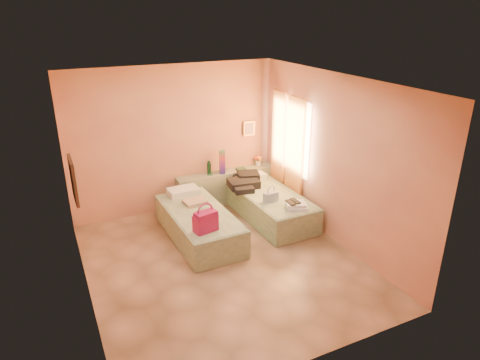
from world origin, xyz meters
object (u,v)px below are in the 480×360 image
(bed_right, at_px, (270,206))
(magenta_handbag, at_px, (205,221))
(bed_left, at_px, (199,224))
(water_bottle, at_px, (209,168))
(towel_stack, at_px, (297,205))
(green_book, at_px, (241,169))
(blue_handbag, at_px, (271,197))
(flower_vase, at_px, (258,160))
(headboard_ledge, at_px, (226,186))

(bed_right, relative_size, magenta_handbag, 5.54)
(bed_left, bearing_deg, magenta_handbag, -102.41)
(water_bottle, distance_m, towel_stack, 2.00)
(water_bottle, bearing_deg, towel_stack, -62.14)
(green_book, xyz_separation_m, blue_handbag, (-0.04, -1.31, -0.08))
(flower_vase, height_order, blue_handbag, flower_vase)
(flower_vase, bearing_deg, bed_left, -145.52)
(water_bottle, bearing_deg, bed_right, -51.34)
(magenta_handbag, xyz_separation_m, towel_stack, (1.72, 0.08, -0.12))
(towel_stack, bearing_deg, magenta_handbag, -177.28)
(bed_right, distance_m, flower_vase, 1.26)
(headboard_ledge, height_order, water_bottle, water_bottle)
(bed_left, distance_m, water_bottle, 1.43)
(bed_left, bearing_deg, flower_vase, 33.33)
(magenta_handbag, distance_m, towel_stack, 1.73)
(magenta_handbag, height_order, blue_handbag, magenta_handbag)
(bed_left, height_order, green_book, green_book)
(bed_left, xyz_separation_m, magenta_handbag, (-0.14, -0.69, 0.42))
(green_book, xyz_separation_m, flower_vase, (0.44, 0.09, 0.11))
(bed_right, relative_size, blue_handbag, 7.54)
(headboard_ledge, bearing_deg, blue_handbag, -78.11)
(magenta_handbag, bearing_deg, bed_right, 16.19)
(flower_vase, xyz_separation_m, towel_stack, (-0.21, -1.84, -0.22))
(magenta_handbag, bearing_deg, green_book, 40.18)
(bed_right, height_order, flower_vase, flower_vase)
(towel_stack, bearing_deg, bed_right, 98.63)
(bed_left, relative_size, magenta_handbag, 5.54)
(headboard_ledge, height_order, bed_left, headboard_ledge)
(water_bottle, distance_m, blue_handbag, 1.48)
(bed_left, xyz_separation_m, towel_stack, (1.58, -0.61, 0.30))
(bed_right, distance_m, water_bottle, 1.41)
(headboard_ledge, bearing_deg, water_bottle, -175.11)
(water_bottle, relative_size, towel_stack, 0.80)
(blue_handbag, bearing_deg, headboard_ledge, 95.91)
(headboard_ledge, relative_size, bed_left, 1.02)
(flower_vase, bearing_deg, magenta_handbag, -135.19)
(flower_vase, bearing_deg, bed_right, -106.31)
(green_book, bearing_deg, blue_handbag, -95.50)
(water_bottle, bearing_deg, green_book, -0.37)
(bed_right, relative_size, green_book, 10.84)
(green_book, relative_size, towel_stack, 0.53)
(headboard_ledge, relative_size, flower_vase, 8.47)
(bed_right, relative_size, flower_vase, 8.26)
(bed_right, distance_m, magenta_handbag, 1.85)
(towel_stack, bearing_deg, headboard_ledge, 107.29)
(magenta_handbag, bearing_deg, towel_stack, -7.94)
(flower_vase, height_order, towel_stack, flower_vase)
(bed_right, height_order, water_bottle, water_bottle)
(water_bottle, height_order, towel_stack, water_bottle)
(bed_left, bearing_deg, headboard_ledge, 47.70)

